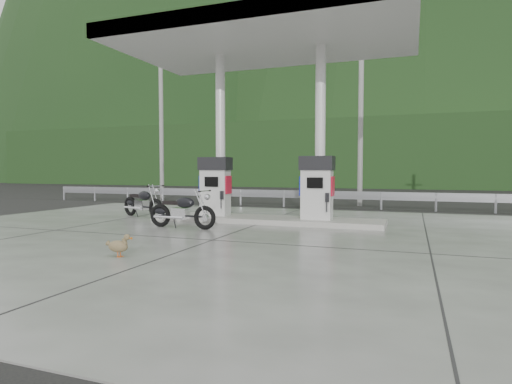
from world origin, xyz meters
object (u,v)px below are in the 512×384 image
(motorcycle_right, at_px, (182,211))
(gas_pump_right, at_px, (317,188))
(gas_pump_left, at_px, (215,186))
(duck, at_px, (118,247))
(motorcycle_left, at_px, (143,203))

(motorcycle_right, bearing_deg, gas_pump_right, 34.23)
(gas_pump_left, relative_size, duck, 3.62)
(motorcycle_right, height_order, duck, motorcycle_right)
(gas_pump_left, distance_m, gas_pump_right, 3.20)
(gas_pump_right, bearing_deg, gas_pump_left, 180.00)
(motorcycle_left, bearing_deg, duck, -37.59)
(gas_pump_right, bearing_deg, duck, -112.92)
(motorcycle_left, xyz_separation_m, duck, (3.38, -5.58, -0.29))
(motorcycle_left, bearing_deg, gas_pump_left, 23.84)
(gas_pump_left, height_order, duck, gas_pump_left)
(gas_pump_right, height_order, duck, gas_pump_right)
(motorcycle_right, xyz_separation_m, duck, (0.83, -3.72, -0.27))
(motorcycle_left, height_order, duck, motorcycle_left)
(motorcycle_right, bearing_deg, duck, -74.61)
(gas_pump_right, xyz_separation_m, duck, (-2.41, -5.70, -0.87))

